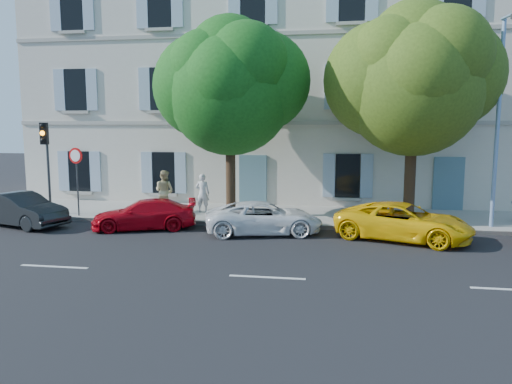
% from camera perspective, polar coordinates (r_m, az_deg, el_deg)
% --- Properties ---
extents(ground, '(90.00, 90.00, 0.00)m').
position_cam_1_polar(ground, '(16.95, 3.20, -5.70)').
color(ground, black).
extents(sidewalk, '(36.00, 4.50, 0.15)m').
position_cam_1_polar(sidewalk, '(21.27, 4.49, -2.73)').
color(sidewalk, '#A09E96').
rests_on(sidewalk, ground).
extents(kerb, '(36.00, 0.16, 0.16)m').
position_cam_1_polar(kerb, '(19.15, 3.94, -3.89)').
color(kerb, '#9E998E').
rests_on(kerb, ground).
extents(building, '(28.00, 7.00, 12.00)m').
position_cam_1_polar(building, '(26.73, 5.71, 12.16)').
color(building, beige).
rests_on(building, ground).
extents(car_dark_sedan, '(4.20, 2.53, 1.31)m').
position_cam_1_polar(car_dark_sedan, '(21.38, -25.31, -1.83)').
color(car_dark_sedan, black).
rests_on(car_dark_sedan, ground).
extents(car_red_coupe, '(4.17, 2.66, 1.12)m').
position_cam_1_polar(car_red_coupe, '(19.30, -12.64, -2.51)').
color(car_red_coupe, '#B30511').
rests_on(car_red_coupe, ground).
extents(car_white_coupe, '(4.54, 2.83, 1.17)m').
position_cam_1_polar(car_white_coupe, '(18.04, 0.89, -2.96)').
color(car_white_coupe, white).
rests_on(car_white_coupe, ground).
extents(car_yellow_supercar, '(5.01, 3.52, 1.27)m').
position_cam_1_polar(car_yellow_supercar, '(17.79, 16.51, -3.28)').
color(car_yellow_supercar, yellow).
rests_on(car_yellow_supercar, ground).
extents(tree_left, '(5.05, 5.05, 7.83)m').
position_cam_1_polar(tree_left, '(20.37, -2.98, 11.26)').
color(tree_left, '#3A2819').
rests_on(tree_left, sidewalk).
extents(tree_right, '(5.24, 5.24, 8.07)m').
position_cam_1_polar(tree_right, '(20.04, 17.58, 11.37)').
color(tree_right, '#3A2819').
rests_on(tree_right, sidewalk).
extents(traffic_light, '(0.34, 0.44, 3.85)m').
position_cam_1_polar(traffic_light, '(22.61, -22.91, 4.62)').
color(traffic_light, '#383A3D').
rests_on(traffic_light, sidewalk).
extents(road_sign, '(0.65, 0.17, 2.83)m').
position_cam_1_polar(road_sign, '(21.88, -19.84, 2.72)').
color(road_sign, '#383A3D').
rests_on(road_sign, sidewalk).
extents(street_lamp, '(0.29, 1.61, 7.52)m').
position_cam_1_polar(street_lamp, '(20.12, 26.10, 8.32)').
color(street_lamp, '#7293BF').
rests_on(street_lamp, sidewalk).
extents(pedestrian_a, '(0.61, 0.40, 1.68)m').
position_cam_1_polar(pedestrian_a, '(21.65, -6.13, -0.11)').
color(pedestrian_a, silver).
rests_on(pedestrian_a, sidewalk).
extents(pedestrian_b, '(1.04, 0.91, 1.81)m').
position_cam_1_polar(pedestrian_b, '(21.99, -10.43, 0.11)').
color(pedestrian_b, tan).
rests_on(pedestrian_b, sidewalk).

